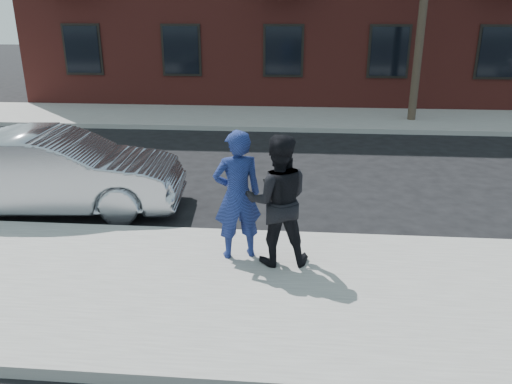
{
  "coord_description": "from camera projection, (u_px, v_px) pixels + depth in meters",
  "views": [
    {
      "loc": [
        0.74,
        -5.95,
        3.59
      ],
      "look_at": [
        0.19,
        0.4,
        1.26
      ],
      "focal_mm": 35.0,
      "sensor_mm": 36.0,
      "label": 1
    }
  ],
  "objects": [
    {
      "name": "ground",
      "position": [
        240.0,
        288.0,
        6.86
      ],
      "size": [
        100.0,
        100.0,
        0.0
      ],
      "primitive_type": "plane",
      "color": "black",
      "rests_on": "ground"
    },
    {
      "name": "near_sidewalk",
      "position": [
        238.0,
        293.0,
        6.6
      ],
      "size": [
        50.0,
        3.5,
        0.15
      ],
      "primitive_type": "cube",
      "color": "gray",
      "rests_on": "ground"
    },
    {
      "name": "near_curb",
      "position": [
        251.0,
        235.0,
        8.28
      ],
      "size": [
        50.0,
        0.1,
        0.15
      ],
      "primitive_type": "cube",
      "color": "#999691",
      "rests_on": "ground"
    },
    {
      "name": "far_sidewalk",
      "position": [
        278.0,
        118.0,
        17.36
      ],
      "size": [
        50.0,
        3.5,
        0.15
      ],
      "primitive_type": "cube",
      "color": "gray",
      "rests_on": "ground"
    },
    {
      "name": "far_curb",
      "position": [
        275.0,
        129.0,
        15.68
      ],
      "size": [
        50.0,
        0.1,
        0.15
      ],
      "primitive_type": "cube",
      "color": "#999691",
      "rests_on": "ground"
    },
    {
      "name": "silver_sedan",
      "position": [
        55.0,
        172.0,
        9.25
      ],
      "size": [
        4.79,
        2.06,
        1.53
      ],
      "primitive_type": "imported",
      "rotation": [
        0.0,
        0.0,
        1.67
      ],
      "color": "#999BA3",
      "rests_on": "ground"
    },
    {
      "name": "man_hoodie",
      "position": [
        237.0,
        195.0,
        7.12
      ],
      "size": [
        0.81,
        0.66,
        1.91
      ],
      "rotation": [
        0.0,
        0.0,
        3.47
      ],
      "color": "navy",
      "rests_on": "near_sidewalk"
    },
    {
      "name": "man_peacoat",
      "position": [
        278.0,
        201.0,
        6.95
      ],
      "size": [
        1.0,
        0.82,
        1.89
      ],
      "rotation": [
        0.0,
        0.0,
        3.26
      ],
      "color": "black",
      "rests_on": "near_sidewalk"
    }
  ]
}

